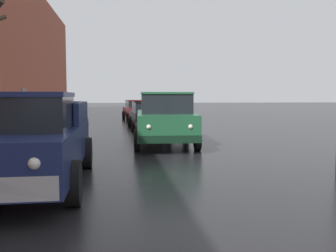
% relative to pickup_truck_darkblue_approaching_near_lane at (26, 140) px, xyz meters
% --- Properties ---
extents(snow_bank_near_corner_left, '(3.05, 1.42, 0.75)m').
position_rel_pickup_truck_darkblue_approaching_near_lane_xyz_m(snow_bank_near_corner_left, '(-2.50, 13.63, -0.58)').
color(snow_bank_near_corner_left, white).
rests_on(snow_bank_near_corner_left, ground).
extents(snow_bank_along_left_kerb, '(1.86, 1.14, 0.78)m').
position_rel_pickup_truck_darkblue_approaching_near_lane_xyz_m(snow_bank_along_left_kerb, '(5.72, 18.97, -0.50)').
color(snow_bank_along_left_kerb, white).
rests_on(snow_bank_along_left_kerb, ground).
extents(pickup_truck_darkblue_approaching_near_lane, '(2.29, 5.36, 1.76)m').
position_rel_pickup_truck_darkblue_approaching_near_lane_xyz_m(pickup_truck_darkblue_approaching_near_lane, '(0.00, 0.00, 0.00)').
color(pickup_truck_darkblue_approaching_near_lane, navy).
rests_on(pickup_truck_darkblue_approaching_near_lane, ground).
extents(suv_green_parked_kerbside_close, '(2.26, 4.92, 1.82)m').
position_rel_pickup_truck_darkblue_approaching_near_lane_xyz_m(suv_green_parked_kerbside_close, '(3.30, 5.75, 0.11)').
color(suv_green_parked_kerbside_close, '#1E5633').
rests_on(suv_green_parked_kerbside_close, ground).
extents(sedan_black_parked_kerbside_mid, '(2.04, 4.41, 1.42)m').
position_rel_pickup_truck_darkblue_approaching_near_lane_xyz_m(sedan_black_parked_kerbside_mid, '(3.24, 12.33, -0.13)').
color(sedan_black_parked_kerbside_mid, black).
rests_on(sedan_black_parked_kerbside_mid, ground).
extents(sedan_maroon_parked_far_down_block, '(2.16, 3.99, 1.42)m').
position_rel_pickup_truck_darkblue_approaching_near_lane_xyz_m(sedan_maroon_parked_far_down_block, '(3.04, 19.59, -0.13)').
color(sedan_maroon_parked_far_down_block, maroon).
rests_on(sedan_maroon_parked_far_down_block, ground).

